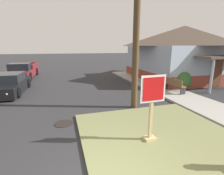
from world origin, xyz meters
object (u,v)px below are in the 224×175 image
stop_sign (152,109)px  parked_sedan_black (9,85)px  manhole_cover (64,124)px  pickup_truck_maroon (23,72)px  street_bench (174,84)px

stop_sign → parked_sedan_black: (-5.82, 7.88, -0.56)m
manhole_cover → parked_sedan_black: parked_sedan_black is taller
stop_sign → manhole_cover: bearing=140.5°
pickup_truck_maroon → street_bench: size_ratio=3.33×
pickup_truck_maroon → parked_sedan_black: bearing=-87.1°
pickup_truck_maroon → street_bench: pickup_truck_maroon is taller
pickup_truck_maroon → street_bench: 13.65m
parked_sedan_black → manhole_cover: bearing=-60.5°
parked_sedan_black → pickup_truck_maroon: 5.62m
stop_sign → street_bench: (4.29, 4.65, -0.51)m
manhole_cover → street_bench: bearing=20.3°
street_bench → manhole_cover: bearing=-159.7°
stop_sign → street_bench: stop_sign is taller
pickup_truck_maroon → stop_sign: bearing=-65.6°
stop_sign → manhole_cover: (-2.57, 2.11, -1.10)m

